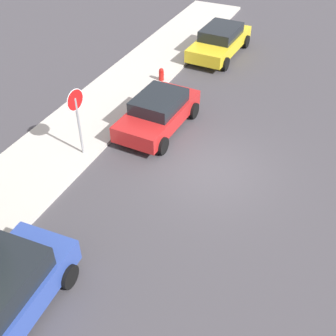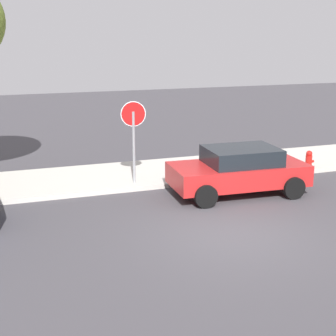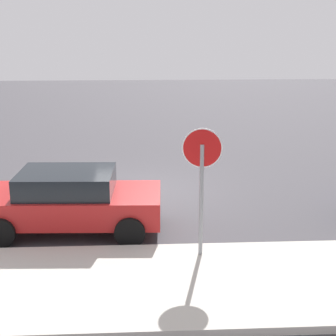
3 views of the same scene
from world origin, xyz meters
name	(u,v)px [view 2 (image 2 of 3)]	position (x,y,z in m)	size (l,w,h in m)	color
ground_plane	(232,233)	(0.00, 0.00, 0.00)	(60.00, 60.00, 0.00)	#423F44
sidewalk_curb	(160,173)	(0.00, 5.42, 0.07)	(32.00, 3.08, 0.14)	beige
stop_sign	(134,129)	(-1.18, 4.36, 1.80)	(0.75, 0.12, 2.63)	gray
parked_car_red	(239,170)	(1.52, 2.71, 0.72)	(3.98, 2.12, 1.38)	red
fire_hydrant	(309,161)	(4.91, 4.19, 0.36)	(0.30, 0.22, 0.72)	red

